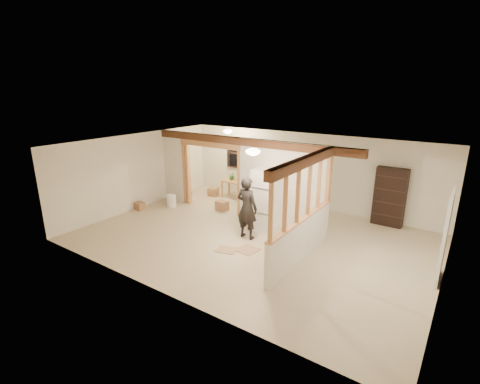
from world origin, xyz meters
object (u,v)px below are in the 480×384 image
Objects in this scene: shop_vac at (186,187)px; bookshelf at (390,197)px; woman at (247,208)px; work_table at (236,190)px; refrigerator at (267,199)px.

bookshelf is at bearing 9.46° from shop_vac.
woman is 1.65× the size of work_table.
work_table is (-2.35, 1.82, -0.55)m from refrigerator.
woman is 0.98× the size of bookshelf.
refrigerator reaches higher than shop_vac.
work_table is 1.96m from shop_vac.
work_table is at bearing -47.61° from woman.
shop_vac is (-4.06, 1.94, -0.54)m from woman.
work_table is 0.60× the size of bookshelf.
woman is at bearing -42.48° from work_table.
shop_vac is at bearing -23.13° from woman.
bookshelf is (2.83, 2.25, -0.01)m from refrigerator.
bookshelf is (2.93, 3.11, 0.02)m from woman.
bookshelf is (5.18, 0.43, 0.54)m from work_table.
woman is at bearing -133.32° from bookshelf.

